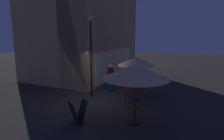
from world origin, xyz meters
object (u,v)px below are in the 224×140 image
cafe_table_0 (136,90)px  cafe_chair_1 (129,93)px  menu_sandwich_board (78,112)px  patio_umbrella_0 (136,61)px  patio_umbrella_1 (136,72)px  street_lamp_near_corner (91,45)px  patron_standing_0 (110,78)px  cafe_table_1 (135,112)px  cafe_chair_0 (141,86)px

cafe_table_0 → cafe_chair_1: bearing=172.7°
menu_sandwich_board → patio_umbrella_0: bearing=16.6°
cafe_table_0 → menu_sandwich_board: bearing=163.7°
patio_umbrella_0 → patio_umbrella_1: 2.94m
street_lamp_near_corner → patio_umbrella_1: 4.19m
cafe_table_0 → cafe_chair_1: 0.79m
street_lamp_near_corner → patio_umbrella_0: 2.65m
patron_standing_0 → cafe_table_0: bearing=175.7°
menu_sandwich_board → patron_standing_0: (4.52, 0.80, 0.39)m
cafe_table_1 → cafe_chair_1: (2.00, 1.04, 0.06)m
street_lamp_near_corner → patron_standing_0: bearing=-24.5°
cafe_chair_0 → cafe_table_0: bearing=-0.0°
patio_umbrella_0 → street_lamp_near_corner: bearing=101.4°
patio_umbrella_0 → patio_umbrella_1: patio_umbrella_1 is taller
patio_umbrella_1 → cafe_chair_0: size_ratio=2.74×
cafe_table_1 → patio_umbrella_1: patio_umbrella_1 is taller
patio_umbrella_1 → patron_standing_0: bearing=38.6°
patio_umbrella_0 → patron_standing_0: size_ratio=1.37×
patio_umbrella_1 → patron_standing_0: 4.72m
street_lamp_near_corner → patron_standing_0: (1.26, -0.57, -2.06)m
patio_umbrella_0 → patron_standing_0: 2.40m
patio_umbrella_0 → patron_standing_0: bearing=68.1°
cafe_table_0 → patio_umbrella_0: 1.57m
menu_sandwich_board → patio_umbrella_0: size_ratio=0.39×
cafe_table_0 → cafe_chair_1: (-0.79, 0.10, 0.01)m
cafe_table_1 → cafe_chair_0: (3.68, 0.92, 0.06)m
cafe_chair_0 → menu_sandwich_board: bearing=-12.2°
patron_standing_0 → street_lamp_near_corner: bearing=83.2°
patio_umbrella_0 → cafe_chair_1: patio_umbrella_0 is taller
menu_sandwich_board → cafe_table_1: size_ratio=1.27×
cafe_chair_1 → patron_standing_0: (1.55, 1.80, 0.31)m
street_lamp_near_corner → menu_sandwich_board: 4.30m
cafe_chair_0 → patio_umbrella_1: bearing=15.4°
menu_sandwich_board → patio_umbrella_1: (0.96, -2.04, 1.63)m
menu_sandwich_board → patio_umbrella_1: bearing=-31.8°
patio_umbrella_0 → patio_umbrella_1: (-2.79, -0.94, -0.00)m
patio_umbrella_1 → cafe_chair_1: patio_umbrella_1 is taller
cafe_table_0 → cafe_chair_1: size_ratio=0.81×
street_lamp_near_corner → patio_umbrella_0: street_lamp_near_corner is taller
street_lamp_near_corner → cafe_chair_0: size_ratio=4.77×
patio_umbrella_0 → patio_umbrella_1: size_ratio=0.92×
cafe_table_0 → cafe_chair_0: (0.89, -0.02, 0.01)m
cafe_table_1 → patio_umbrella_0: size_ratio=0.31×
cafe_table_0 → patio_umbrella_1: (-2.79, -0.94, 1.57)m
cafe_chair_0 → cafe_chair_1: size_ratio=0.99×
patio_umbrella_0 → cafe_chair_1: bearing=172.7°
street_lamp_near_corner → patron_standing_0: size_ratio=2.60×
cafe_chair_0 → patron_standing_0: (-0.12, 1.92, 0.31)m
street_lamp_near_corner → cafe_chair_0: (1.38, -2.50, -2.36)m
patio_umbrella_0 → cafe_table_0: bearing=180.0°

